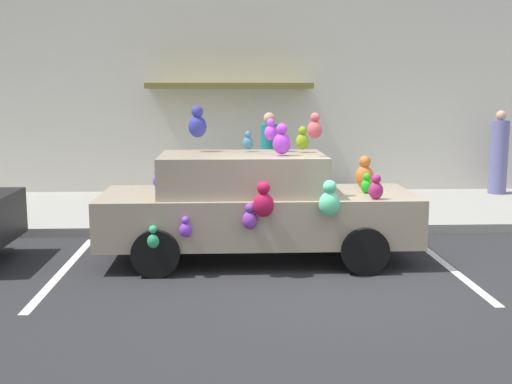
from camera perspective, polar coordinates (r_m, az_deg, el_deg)
ground_plane at (r=8.05m, az=6.87°, el=-8.58°), size 60.00×60.00×0.00m
sidewalk at (r=12.85m, az=3.21°, el=-1.55°), size 24.00×4.00×0.15m
storefront_building at (r=14.79m, az=2.40°, el=11.97°), size 24.00×1.25×6.40m
parking_stripe_front at (r=9.43m, az=16.70°, el=-6.27°), size 0.12×3.60×0.01m
parking_stripe_rear at (r=9.18m, az=-16.84°, el=-6.68°), size 0.12×3.60×0.01m
plush_covered_car at (r=9.16m, az=-0.13°, el=-1.18°), size 4.48×1.99×2.22m
teddy_bear_on_sidewalk at (r=11.31m, az=-0.19°, el=-1.07°), size 0.33×0.28×0.64m
pedestrian_near_shopfront at (r=15.24m, az=20.96°, el=3.08°), size 0.39×0.39×1.86m
pedestrian_walking_past at (r=13.39m, az=1.19°, el=2.93°), size 0.37×0.37×1.85m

